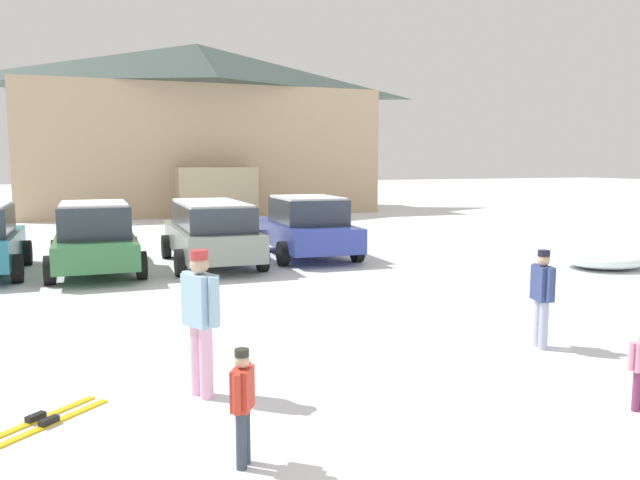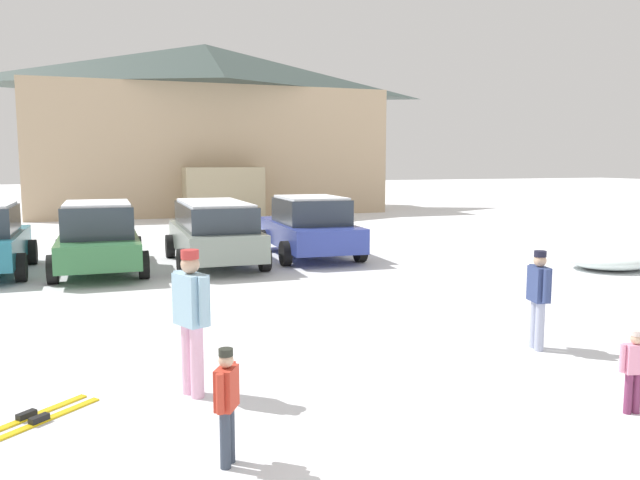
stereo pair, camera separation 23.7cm
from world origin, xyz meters
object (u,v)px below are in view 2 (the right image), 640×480
object	(u,v)px
skier_adult_in_blue_parka	(191,314)
skier_child_in_red_jacket	(227,400)
skier_teen_in_navy_coat	(538,294)
pair_of_skis	(30,421)
parked_blue_hatchback	(309,226)
parked_green_coupe	(98,236)
parked_grey_wagon	(214,230)
plowed_snow_pile	(612,259)
ski_lodge	(207,128)
skier_child_in_pink_snowsuit	(634,367)

from	to	relation	value
skier_adult_in_blue_parka	skier_child_in_red_jacket	distance (m)	1.80
skier_child_in_red_jacket	skier_teen_in_navy_coat	bearing A→B (deg)	20.26
pair_of_skis	parked_blue_hatchback	bearing A→B (deg)	55.65
parked_green_coupe	parked_blue_hatchback	xyz separation A→B (m)	(5.56, 0.35, 0.01)
parked_green_coupe	skier_adult_in_blue_parka	xyz separation A→B (m)	(0.73, -9.01, 0.10)
parked_blue_hatchback	skier_teen_in_navy_coat	size ratio (longest dim) A/B	3.27
parked_green_coupe	parked_grey_wagon	distance (m)	2.81
skier_teen_in_navy_coat	skier_adult_in_blue_parka	bearing A→B (deg)	-179.76
plowed_snow_pile	ski_lodge	bearing A→B (deg)	104.76
ski_lodge	skier_adult_in_blue_parka	world-z (taller)	ski_lodge
skier_adult_in_blue_parka	skier_child_in_pink_snowsuit	world-z (taller)	skier_adult_in_blue_parka
parked_green_coupe	skier_teen_in_navy_coat	distance (m)	10.57
parked_green_coupe	parked_grey_wagon	bearing A→B (deg)	0.21
skier_teen_in_navy_coat	pair_of_skis	distance (m)	6.56
plowed_snow_pile	skier_adult_in_blue_parka	bearing A→B (deg)	-156.85
parked_blue_hatchback	skier_adult_in_blue_parka	world-z (taller)	parked_blue_hatchback
ski_lodge	plowed_snow_pile	world-z (taller)	ski_lodge
skier_child_in_pink_snowsuit	pair_of_skis	distance (m)	6.26
parked_green_coupe	plowed_snow_pile	size ratio (longest dim) A/B	2.08
skier_child_in_red_jacket	pair_of_skis	xyz separation A→B (m)	(-1.68, 1.60, -0.57)
skier_teen_in_navy_coat	plowed_snow_pile	distance (m)	7.90
parked_blue_hatchback	skier_adult_in_blue_parka	xyz separation A→B (m)	(-4.83, -9.36, 0.09)
skier_child_in_pink_snowsuit	ski_lodge	bearing A→B (deg)	87.74
skier_child_in_pink_snowsuit	plowed_snow_pile	distance (m)	9.79
parked_grey_wagon	skier_adult_in_blue_parka	distance (m)	9.26
skier_child_in_red_jacket	skier_child_in_pink_snowsuit	bearing A→B (deg)	-5.62
parked_green_coupe	plowed_snow_pile	bearing A→B (deg)	-19.74
ski_lodge	plowed_snow_pile	bearing A→B (deg)	-75.24
plowed_snow_pile	parked_green_coupe	bearing A→B (deg)	160.26
parked_blue_hatchback	skier_child_in_red_jacket	xyz separation A→B (m)	(-4.83, -11.13, -0.26)
skier_adult_in_blue_parka	plowed_snow_pile	distance (m)	12.12
ski_lodge	parked_grey_wagon	world-z (taller)	ski_lodge
parked_grey_wagon	skier_child_in_red_jacket	size ratio (longest dim) A/B	4.63
skier_adult_in_blue_parka	skier_child_in_red_jacket	bearing A→B (deg)	-90.01
ski_lodge	skier_adult_in_blue_parka	distance (m)	27.41
pair_of_skis	plowed_snow_pile	distance (m)	13.73
parked_grey_wagon	pair_of_skis	distance (m)	9.97
ski_lodge	skier_child_in_red_jacket	xyz separation A→B (m)	(-5.36, -28.41, -3.85)
parked_grey_wagon	pair_of_skis	xyz separation A→B (m)	(-3.77, -9.19, -0.87)
skier_adult_in_blue_parka	skier_child_in_pink_snowsuit	xyz separation A→B (m)	(4.22, -2.18, -0.44)
parked_green_coupe	parked_grey_wagon	xyz separation A→B (m)	(2.81, 0.01, 0.04)
parked_grey_wagon	skier_adult_in_blue_parka	bearing A→B (deg)	-103.01
pair_of_skis	plowed_snow_pile	size ratio (longest dim) A/B	0.59
parked_blue_hatchback	skier_child_in_pink_snowsuit	distance (m)	11.56
skier_teen_in_navy_coat	pair_of_skis	xyz separation A→B (m)	(-6.51, -0.18, -0.77)
parked_blue_hatchback	skier_teen_in_navy_coat	distance (m)	9.34
parked_blue_hatchback	plowed_snow_pile	bearing A→B (deg)	-36.17
ski_lodge	pair_of_skis	world-z (taller)	ski_lodge
pair_of_skis	plowed_snow_pile	world-z (taller)	plowed_snow_pile
skier_teen_in_navy_coat	pair_of_skis	bearing A→B (deg)	-178.39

